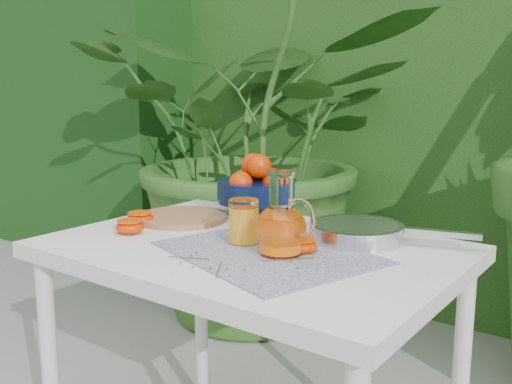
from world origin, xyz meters
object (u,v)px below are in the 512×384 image
Objects in this scene: cutting_board at (182,217)px; white_table at (251,275)px; juice_pitcher at (282,226)px; saute_pan at (358,231)px; fruit_bowl at (257,186)px.

white_table is at bearing -14.63° from cutting_board.
cutting_board is 0.46m from juice_pitcher.
saute_pan is (0.52, 0.10, 0.02)m from cutting_board.
white_table is 0.39m from fruit_bowl.
cutting_board reaches higher than white_table.
white_table is 3.35× the size of fruit_bowl.
fruit_bowl is at bearing 133.73° from juice_pitcher.
saute_pan is (0.40, -0.10, -0.06)m from fruit_bowl.
cutting_board is at bearing 165.37° from white_table.
fruit_bowl reaches higher than cutting_board.
fruit_bowl reaches higher than white_table.
saute_pan is (0.20, 0.19, 0.11)m from white_table.
juice_pitcher is (0.12, -0.04, 0.15)m from white_table.
saute_pan reaches higher than white_table.
white_table is 0.29m from saute_pan.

